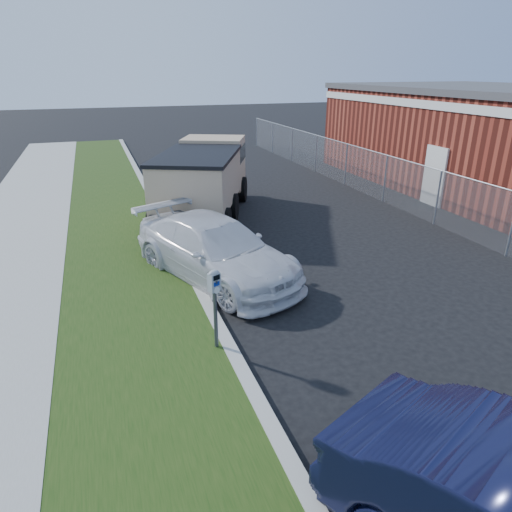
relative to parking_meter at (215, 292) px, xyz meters
name	(u,v)px	position (x,y,z in m)	size (l,w,h in m)	color
ground	(331,306)	(2.82, 0.88, -1.24)	(120.00, 120.00, 0.00)	black
streetside	(63,303)	(-2.74, 2.88, -1.17)	(6.12, 50.00, 0.15)	gray
chainlink_fence	(386,169)	(8.82, 7.88, 0.02)	(0.06, 30.06, 30.00)	slate
brick_building	(492,136)	(14.82, 8.88, 0.88)	(9.20, 14.20, 4.17)	maroon
parking_meter	(215,292)	(0.00, 0.00, 0.00)	(0.25, 0.21, 1.52)	#3F4247
white_wagon	(213,248)	(0.80, 3.31, -0.51)	(2.06, 5.07, 1.47)	silver
dump_truck	(205,176)	(1.88, 8.63, 0.12)	(4.61, 6.55, 2.42)	black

